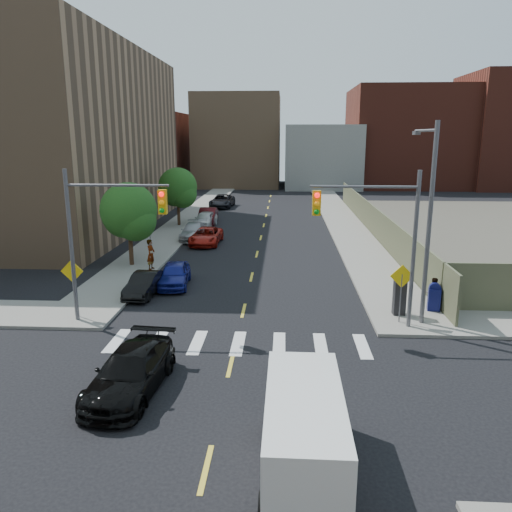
# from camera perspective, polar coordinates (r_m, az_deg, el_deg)

# --- Properties ---
(ground) EXTENTS (160.00, 160.00, 0.00)m
(ground) POSITION_cam_1_polar(r_m,az_deg,el_deg) (17.40, -3.64, -15.22)
(ground) COLOR black
(ground) RESTS_ON ground
(sidewalk_nw) EXTENTS (3.50, 73.00, 0.15)m
(sidewalk_nw) POSITION_cam_1_polar(r_m,az_deg,el_deg) (58.04, -6.41, 5.29)
(sidewalk_nw) COLOR gray
(sidewalk_nw) RESTS_ON ground
(sidewalk_ne) EXTENTS (3.50, 73.00, 0.15)m
(sidewalk_ne) POSITION_cam_1_polar(r_m,az_deg,el_deg) (57.52, 9.06, 5.13)
(sidewalk_ne) COLOR gray
(sidewalk_ne) RESTS_ON ground
(fence_north) EXTENTS (0.12, 44.00, 2.50)m
(fence_north) POSITION_cam_1_polar(r_m,az_deg,el_deg) (44.38, 13.19, 4.00)
(fence_north) COLOR #5B5F42
(fence_north) RESTS_ON ground
(building_nw) EXTENTS (22.00, 30.00, 16.00)m
(building_nw) POSITION_cam_1_polar(r_m,az_deg,el_deg) (51.08, -25.27, 11.92)
(building_nw) COLOR #8C6B4C
(building_nw) RESTS_ON ground
(bg_bldg_west) EXTENTS (14.00, 18.00, 12.00)m
(bg_bldg_west) POSITION_cam_1_polar(r_m,az_deg,el_deg) (88.45, -12.72, 11.74)
(bg_bldg_west) COLOR #592319
(bg_bldg_west) RESTS_ON ground
(bg_bldg_midwest) EXTENTS (14.00, 16.00, 15.00)m
(bg_bldg_midwest) POSITION_cam_1_polar(r_m,az_deg,el_deg) (87.49, -2.00, 13.02)
(bg_bldg_midwest) COLOR #8C6B4C
(bg_bldg_midwest) RESTS_ON ground
(bg_bldg_center) EXTENTS (12.00, 16.00, 10.00)m
(bg_bldg_center) POSITION_cam_1_polar(r_m,az_deg,el_deg) (85.41, 7.47, 11.22)
(bg_bldg_center) COLOR gray
(bg_bldg_center) RESTS_ON ground
(bg_bldg_east) EXTENTS (18.00, 18.00, 16.00)m
(bg_bldg_east) POSITION_cam_1_polar(r_m,az_deg,el_deg) (89.41, 16.65, 12.81)
(bg_bldg_east) COLOR #592319
(bg_bldg_east) RESTS_ON ground
(bg_bldg_fareast) EXTENTS (14.00, 16.00, 18.00)m
(bg_bldg_fareast) POSITION_cam_1_polar(r_m,az_deg,el_deg) (92.45, 26.91, 12.56)
(bg_bldg_fareast) COLOR #592319
(bg_bldg_fareast) RESTS_ON ground
(signal_nw) EXTENTS (4.59, 0.30, 7.00)m
(signal_nw) POSITION_cam_1_polar(r_m,az_deg,el_deg) (22.88, -17.06, 3.31)
(signal_nw) COLOR #59595E
(signal_nw) RESTS_ON ground
(signal_ne) EXTENTS (4.59, 0.30, 7.00)m
(signal_ne) POSITION_cam_1_polar(r_m,az_deg,el_deg) (21.85, 13.92, 3.05)
(signal_ne) COLOR #59595E
(signal_ne) RESTS_ON ground
(streetlight_ne) EXTENTS (0.25, 3.70, 9.00)m
(streetlight_ne) POSITION_cam_1_polar(r_m,az_deg,el_deg) (23.12, 19.04, 5.01)
(streetlight_ne) COLOR #59595E
(streetlight_ne) RESTS_ON ground
(warn_sign_nw) EXTENTS (1.06, 0.06, 2.83)m
(warn_sign_nw) POSITION_cam_1_polar(r_m,az_deg,el_deg) (24.55, -20.24, -2.33)
(warn_sign_nw) COLOR #59595E
(warn_sign_nw) RESTS_ON ground
(warn_sign_ne) EXTENTS (1.06, 0.06, 2.83)m
(warn_sign_ne) POSITION_cam_1_polar(r_m,az_deg,el_deg) (23.15, 16.30, -2.96)
(warn_sign_ne) COLOR #59595E
(warn_sign_ne) RESTS_ON ground
(warn_sign_midwest) EXTENTS (1.06, 0.06, 2.83)m
(warn_sign_midwest) POSITION_cam_1_polar(r_m,az_deg,el_deg) (37.00, -12.07, 3.37)
(warn_sign_midwest) COLOR #59595E
(warn_sign_midwest) RESTS_ON ground
(tree_west_near) EXTENTS (3.66, 3.64, 5.52)m
(tree_west_near) POSITION_cam_1_polar(r_m,az_deg,el_deg) (33.08, -14.31, 4.66)
(tree_west_near) COLOR #332114
(tree_west_near) RESTS_ON ground
(tree_west_far) EXTENTS (3.66, 3.64, 5.52)m
(tree_west_far) POSITION_cam_1_polar(r_m,az_deg,el_deg) (47.48, -8.92, 7.52)
(tree_west_far) COLOR #332114
(tree_west_far) RESTS_ON ground
(parked_car_blue) EXTENTS (1.95, 4.13, 1.37)m
(parked_car_blue) POSITION_cam_1_polar(r_m,az_deg,el_deg) (28.79, -9.30, -2.09)
(parked_car_blue) COLOR navy
(parked_car_blue) RESTS_ON ground
(parked_car_black) EXTENTS (1.54, 3.79, 1.22)m
(parked_car_black) POSITION_cam_1_polar(r_m,az_deg,el_deg) (27.45, -12.61, -3.17)
(parked_car_black) COLOR black
(parked_car_black) RESTS_ON ground
(parked_car_red) EXTENTS (2.32, 4.79, 1.31)m
(parked_car_red) POSITION_cam_1_polar(r_m,az_deg,el_deg) (39.57, -5.73, 2.28)
(parked_car_red) COLOR #A71A10
(parked_car_red) RESTS_ON ground
(parked_car_silver) EXTENTS (2.05, 4.75, 1.36)m
(parked_car_silver) POSITION_cam_1_polar(r_m,az_deg,el_deg) (41.46, -7.14, 2.80)
(parked_car_silver) COLOR #A4A6AB
(parked_car_silver) RESTS_ON ground
(parked_car_white) EXTENTS (2.11, 4.38, 1.44)m
(parked_car_white) POSITION_cam_1_polar(r_m,az_deg,el_deg) (47.30, -5.85, 4.22)
(parked_car_white) COLOR silver
(parked_car_white) RESTS_ON ground
(parked_car_maroon) EXTENTS (1.73, 4.62, 1.51)m
(parked_car_maroon) POSITION_cam_1_polar(r_m,az_deg,el_deg) (49.01, -5.53, 4.59)
(parked_car_maroon) COLOR #470E11
(parked_car_maroon) RESTS_ON ground
(parked_car_grey) EXTENTS (2.79, 5.53, 1.50)m
(parked_car_grey) POSITION_cam_1_polar(r_m,az_deg,el_deg) (60.18, -3.89, 6.29)
(parked_car_grey) COLOR black
(parked_car_grey) RESTS_ON ground
(black_sedan) EXTENTS (2.41, 5.08, 1.43)m
(black_sedan) POSITION_cam_1_polar(r_m,az_deg,el_deg) (17.56, -14.12, -12.72)
(black_sedan) COLOR black
(black_sedan) RESTS_ON ground
(cargo_van) EXTENTS (2.09, 4.95, 2.26)m
(cargo_van) POSITION_cam_1_polar(r_m,az_deg,el_deg) (13.31, 5.47, -19.16)
(cargo_van) COLOR white
(cargo_van) RESTS_ON ground
(mailbox) EXTENTS (0.63, 0.52, 1.39)m
(mailbox) POSITION_cam_1_polar(r_m,az_deg,el_deg) (25.54, 19.69, -4.43)
(mailbox) COLOR #0D114E
(mailbox) RESTS_ON sidewalk_ne
(payphone) EXTENTS (0.56, 0.47, 1.85)m
(payphone) POSITION_cam_1_polar(r_m,az_deg,el_deg) (24.40, 16.09, -4.37)
(payphone) COLOR black
(payphone) RESTS_ON sidewalk_ne
(pedestrian_west) EXTENTS (0.55, 0.76, 1.92)m
(pedestrian_west) POSITION_cam_1_polar(r_m,az_deg,el_deg) (32.01, -11.92, 0.18)
(pedestrian_west) COLOR gray
(pedestrian_west) RESTS_ON sidewalk_nw
(pedestrian_east) EXTENTS (0.76, 0.59, 1.57)m
(pedestrian_east) POSITION_cam_1_polar(r_m,az_deg,el_deg) (25.73, 19.56, -4.03)
(pedestrian_east) COLOR gray
(pedestrian_east) RESTS_ON sidewalk_ne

